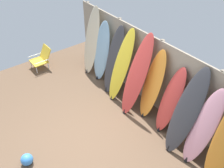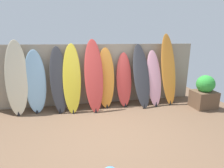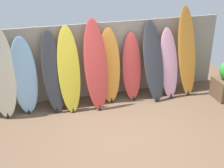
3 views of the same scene
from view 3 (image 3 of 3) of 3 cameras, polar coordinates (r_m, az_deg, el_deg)
name	(u,v)px [view 3 (image 3 of 3)]	position (r m, az deg, el deg)	size (l,w,h in m)	color
ground	(124,139)	(6.15, 2.24, -10.00)	(7.68, 7.68, 0.00)	brown
fence_back	(99,60)	(7.44, -2.42, 4.40)	(6.08, 0.11, 1.80)	gray
surfboard_cream_0	(2,73)	(6.93, -19.51, 1.84)	(0.57, 0.53, 1.94)	beige
surfboard_skyblue_1	(24,76)	(6.98, -15.76, 1.42)	(0.58, 0.47, 1.69)	#8CB7D6
surfboard_charcoal_2	(53,72)	(6.93, -10.76, 2.08)	(0.53, 0.67, 1.77)	#38383D
surfboard_yellow_3	(69,70)	(6.91, -7.88, 2.56)	(0.51, 0.71, 1.84)	yellow
surfboard_red_4	(96,65)	(6.95, -3.01, 3.47)	(0.52, 0.77, 1.96)	#D13D38
surfboard_orange_5	(109,66)	(7.21, -0.48, 3.28)	(0.55, 0.52, 1.72)	orange
surfboard_red_6	(132,67)	(7.39, 3.64, 3.16)	(0.51, 0.57, 1.57)	#D13D38
surfboard_charcoal_7	(153,62)	(7.41, 7.60, 4.06)	(0.51, 0.79, 1.82)	#38383D
surfboard_pink_8	(169,63)	(7.62, 10.34, 3.71)	(0.47, 0.65, 1.63)	pink
surfboard_orange_9	(187,52)	(7.77, 13.54, 5.74)	(0.48, 0.65, 2.11)	orange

